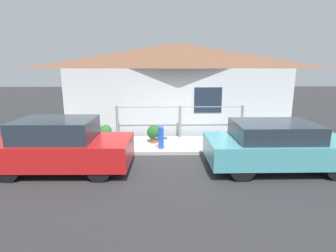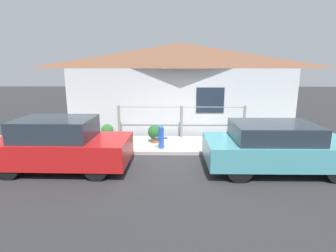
{
  "view_description": "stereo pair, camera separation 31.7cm",
  "coord_description": "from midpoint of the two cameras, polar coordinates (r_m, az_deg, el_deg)",
  "views": [
    {
      "loc": [
        -0.68,
        -8.01,
        2.79
      ],
      "look_at": [
        -0.49,
        0.3,
        0.9
      ],
      "focal_mm": 28.0,
      "sensor_mm": 36.0,
      "label": 1
    },
    {
      "loc": [
        -0.36,
        -8.01,
        2.79
      ],
      "look_at": [
        -0.49,
        0.3,
        0.9
      ],
      "focal_mm": 28.0,
      "sensor_mm": 36.0,
      "label": 2
    }
  ],
  "objects": [
    {
      "name": "fire_hydrant",
      "position": [
        8.71,
        -2.56,
        -2.31
      ],
      "size": [
        0.41,
        0.18,
        0.78
      ],
      "color": "blue",
      "rests_on": "sidewalk"
    },
    {
      "name": "ground_plane",
      "position": [
        8.5,
        2.3,
        -6.37
      ],
      "size": [
        60.0,
        60.0,
        0.0
      ],
      "primitive_type": "plane",
      "color": "#2D2D30"
    },
    {
      "name": "house",
      "position": [
        11.31,
        1.39,
        13.96
      ],
      "size": [
        9.53,
        2.23,
        3.77
      ],
      "color": "silver",
      "rests_on": "ground_plane"
    },
    {
      "name": "car_left",
      "position": [
        7.69,
        -23.26,
        -3.98
      ],
      "size": [
        3.64,
        1.71,
        1.44
      ],
      "rotation": [
        0.0,
        0.0,
        -0.02
      ],
      "color": "red",
      "rests_on": "ground_plane"
    },
    {
      "name": "potted_plant_corner",
      "position": [
        10.08,
        14.43,
        -1.11
      ],
      "size": [
        0.43,
        0.43,
        0.57
      ],
      "color": "slate",
      "rests_on": "sidewalk"
    },
    {
      "name": "car_right",
      "position": [
        7.74,
        21.55,
        -3.96
      ],
      "size": [
        3.89,
        1.77,
        1.32
      ],
      "rotation": [
        0.0,
        0.0,
        0.0
      ],
      "color": "teal",
      "rests_on": "ground_plane"
    },
    {
      "name": "potted_plant_by_fence",
      "position": [
        10.07,
        -14.31,
        -1.15
      ],
      "size": [
        0.46,
        0.46,
        0.57
      ],
      "color": "#9E5638",
      "rests_on": "sidewalk"
    },
    {
      "name": "potted_plant_near_hydrant",
      "position": [
        9.42,
        -4.01,
        -1.51
      ],
      "size": [
        0.51,
        0.51,
        0.64
      ],
      "color": "#9E5638",
      "rests_on": "sidewalk"
    },
    {
      "name": "fence",
      "position": [
        10.05,
        1.7,
        1.3
      ],
      "size": [
        4.9,
        0.1,
        1.23
      ],
      "color": "gray",
      "rests_on": "sidewalk"
    },
    {
      "name": "sidewalk",
      "position": [
        9.42,
        1.93,
        -4.08
      ],
      "size": [
        24.0,
        1.97,
        0.11
      ],
      "color": "#B2AFA8",
      "rests_on": "ground_plane"
    }
  ]
}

